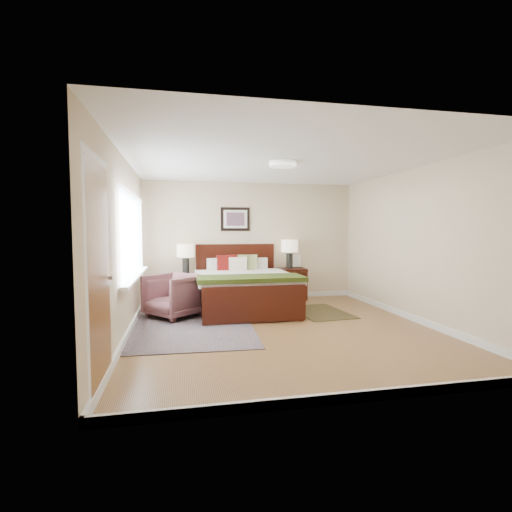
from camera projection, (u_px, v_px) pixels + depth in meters
name	position (u px, v px, depth m)	size (l,w,h in m)	color
floor	(282.00, 328.00, 5.63)	(5.00, 5.00, 0.00)	olive
back_wall	(251.00, 241.00, 7.99)	(4.50, 0.04, 2.50)	#C6B190
front_wall	(362.00, 258.00, 3.10)	(4.50, 0.04, 2.50)	#C6B190
left_wall	(125.00, 247.00, 5.10)	(0.04, 5.00, 2.50)	#C6B190
right_wall	(416.00, 245.00, 5.99)	(0.04, 5.00, 2.50)	#C6B190
ceiling	(283.00, 161.00, 5.46)	(4.50, 5.00, 0.02)	white
window	(135.00, 237.00, 5.78)	(0.11, 2.72, 1.32)	silver
door	(99.00, 275.00, 3.40)	(0.06, 1.00, 2.18)	silver
ceil_fixture	(283.00, 164.00, 5.46)	(0.44, 0.44, 0.08)	white
bed	(244.00, 281.00, 6.92)	(1.79, 2.17, 1.17)	#361108
wall_art	(235.00, 219.00, 7.86)	(0.62, 0.05, 0.50)	black
nightstand_left	(186.00, 280.00, 7.52)	(0.49, 0.45, 0.59)	#361108
nightstand_right	(290.00, 281.00, 7.97)	(0.67, 0.50, 0.67)	#361108
lamp_left	(186.00, 253.00, 7.50)	(0.36, 0.36, 0.61)	black
lamp_right	(290.00, 248.00, 7.93)	(0.36, 0.36, 0.61)	black
armchair	(174.00, 296.00, 6.31)	(0.79, 0.82, 0.74)	brown
rug_persian	(191.00, 325.00, 5.76)	(1.86, 2.62, 0.01)	#0C1C3C
rug_navy	(320.00, 312.00, 6.71)	(0.86, 1.29, 0.01)	black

